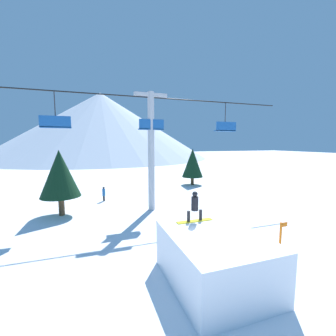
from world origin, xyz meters
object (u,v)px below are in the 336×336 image
(snow_ramp, at_px, (214,258))
(pine_tree_near, at_px, (60,174))
(distant_skier, at_px, (104,193))
(trail_marker, at_px, (281,236))
(snowboarder, at_px, (195,207))

(snow_ramp, xyz_separation_m, pine_tree_near, (-5.99, 10.02, 1.99))
(snow_ramp, height_order, distant_skier, snow_ramp)
(snow_ramp, distance_m, pine_tree_near, 11.84)
(trail_marker, bearing_deg, pine_tree_near, 137.92)
(snowboarder, xyz_separation_m, pine_tree_near, (-5.89, 8.61, 0.50))
(pine_tree_near, distance_m, distant_skier, 4.77)
(snowboarder, relative_size, pine_tree_near, 0.34)
(trail_marker, relative_size, distant_skier, 1.13)
(snow_ramp, height_order, snowboarder, snowboarder)
(snow_ramp, bearing_deg, pine_tree_near, 120.86)
(snow_ramp, relative_size, snowboarder, 2.58)
(snow_ramp, bearing_deg, trail_marker, 13.62)
(snowboarder, distance_m, pine_tree_near, 10.44)
(snowboarder, distance_m, distant_skier, 12.09)
(snowboarder, relative_size, distant_skier, 1.25)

